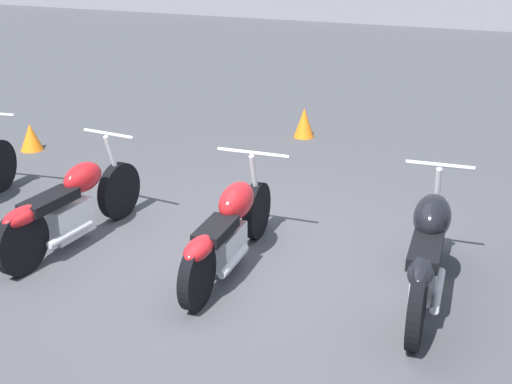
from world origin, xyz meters
TOP-DOWN VIEW (x-y plane):
  - ground_plane at (0.00, 0.00)m, footprint 60.00×60.00m
  - fence_back at (0.00, 14.78)m, footprint 40.00×0.04m
  - motorcycle_slot_1 at (-1.76, -0.11)m, footprint 0.61×2.01m
  - motorcycle_slot_2 at (-0.13, -0.06)m, footprint 0.72×2.00m
  - motorcycle_slot_3 at (1.61, -0.03)m, footprint 0.58×2.02m
  - traffic_cone_near at (-3.95, 2.20)m, footprint 0.30×0.30m
  - traffic_cone_far at (-0.65, 4.04)m, footprint 0.29×0.29m

SIDE VIEW (x-z plane):
  - ground_plane at x=0.00m, z-range 0.00..0.00m
  - traffic_cone_near at x=-3.95m, z-range 0.00..0.36m
  - traffic_cone_far at x=-0.65m, z-range 0.00..0.42m
  - motorcycle_slot_1 at x=-1.76m, z-range -0.08..0.89m
  - motorcycle_slot_2 at x=-0.13m, z-range -0.06..0.87m
  - motorcycle_slot_3 at x=1.61m, z-range -0.05..0.98m
  - fence_back at x=0.00m, z-range 0.00..1.37m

